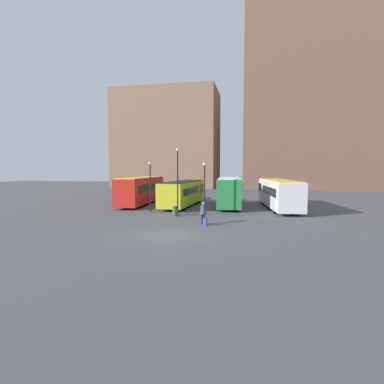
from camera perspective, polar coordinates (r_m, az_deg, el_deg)
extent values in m
plane|color=#4C4C4F|center=(19.33, -4.76, -8.26)|extent=(160.00, 160.00, 0.00)
cube|color=#7F604C|center=(73.49, -4.69, 9.88)|extent=(24.07, 13.31, 22.77)
cube|color=brown|center=(73.10, 22.50, 16.46)|extent=(30.23, 16.94, 40.03)
cube|color=red|center=(36.90, -9.59, 0.39)|extent=(3.14, 12.01, 2.94)
cube|color=black|center=(41.53, -7.52, 1.35)|extent=(2.63, 2.32, 1.12)
cube|color=black|center=(35.86, -10.13, 0.87)|extent=(2.93, 7.74, 0.88)
cube|color=yellow|center=(36.83, -9.62, 2.74)|extent=(2.93, 11.76, 0.08)
cylinder|color=black|center=(40.51, -7.96, -1.03)|extent=(2.42, 1.08, 0.94)
cylinder|color=black|center=(33.54, -11.51, -2.17)|extent=(2.42, 1.08, 0.94)
cube|color=gold|center=(34.37, -1.75, -0.13)|extent=(3.00, 10.87, 2.50)
cube|color=black|center=(38.60, 0.03, 0.82)|extent=(2.67, 2.08, 0.95)
cube|color=black|center=(33.41, -2.21, 0.28)|extent=(2.87, 6.99, 0.75)
cube|color=black|center=(34.29, -1.76, 2.02)|extent=(2.79, 10.64, 0.08)
cylinder|color=black|center=(37.66, -0.37, -1.28)|extent=(2.49, 1.19, 1.09)
cylinder|color=black|center=(31.28, -3.42, -2.42)|extent=(2.49, 1.19, 1.09)
cube|color=#237A38|center=(33.78, 7.10, 0.07)|extent=(3.17, 9.38, 2.95)
cube|color=black|center=(37.53, 7.13, 1.06)|extent=(2.64, 1.89, 1.12)
cube|color=black|center=(32.93, 7.10, 0.61)|extent=(2.95, 6.07, 0.89)
cube|color=white|center=(33.70, 7.12, 2.64)|extent=(2.96, 9.18, 0.08)
cylinder|color=black|center=(36.74, 7.10, -1.57)|extent=(2.45, 1.12, 0.94)
cylinder|color=black|center=(31.06, 7.05, -2.63)|extent=(2.45, 1.12, 0.94)
cube|color=silver|center=(33.40, 16.17, -0.24)|extent=(3.99, 12.13, 2.72)
cube|color=black|center=(38.15, 14.69, 0.84)|extent=(2.79, 2.49, 1.04)
cube|color=black|center=(32.33, 16.57, 0.21)|extent=(3.47, 7.88, 0.82)
cube|color=yellow|center=(33.32, 16.22, 2.16)|extent=(3.76, 11.86, 0.08)
cylinder|color=black|center=(37.10, 14.97, -1.52)|extent=(2.51, 1.36, 1.07)
cylinder|color=black|center=(29.92, 17.57, -2.94)|extent=(2.51, 1.36, 1.07)
cylinder|color=black|center=(23.13, 1.97, -5.17)|extent=(0.17, 0.17, 0.79)
cylinder|color=black|center=(23.09, 2.38, -5.19)|extent=(0.17, 0.17, 0.79)
cylinder|color=#334766|center=(23.00, 2.18, -3.37)|extent=(0.49, 0.49, 0.68)
sphere|color=#9E7051|center=(22.94, 2.19, -2.21)|extent=(0.26, 0.26, 0.26)
cube|color=#334CB2|center=(22.64, 2.48, -5.66)|extent=(0.30, 0.36, 0.57)
cube|color=black|center=(22.46, 2.41, -4.67)|extent=(0.15, 0.04, 0.26)
cylinder|color=black|center=(29.75, -7.96, 0.71)|extent=(0.12, 0.12, 4.72)
sphere|color=beige|center=(29.70, -8.01, 5.42)|extent=(0.28, 0.28, 0.28)
cylinder|color=black|center=(26.52, -2.75, 1.54)|extent=(0.12, 0.12, 5.85)
sphere|color=beige|center=(26.55, -2.77, 8.04)|extent=(0.28, 0.28, 0.28)
cylinder|color=black|center=(25.83, 2.40, 0.04)|extent=(0.12, 0.12, 4.57)
sphere|color=beige|center=(25.76, 2.41, 5.30)|extent=(0.28, 0.28, 0.28)
cylinder|color=#285633|center=(27.57, -3.21, -3.58)|extent=(0.52, 0.52, 0.85)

